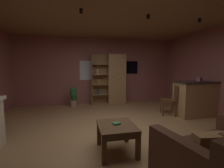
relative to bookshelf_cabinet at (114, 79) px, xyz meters
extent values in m
cube|color=#A37A4C|center=(-0.62, -2.85, -0.99)|extent=(6.32, 6.18, 0.02)
cube|color=#9E5B56|center=(-0.62, 0.27, 0.35)|extent=(6.44, 0.06, 2.65)
cube|color=#8E6B47|center=(-0.62, -2.85, 1.68)|extent=(6.32, 6.18, 0.02)
cube|color=white|center=(-1.02, 0.24, 0.36)|extent=(0.67, 0.01, 0.77)
cube|color=#A87F51|center=(0.09, -0.01, 0.01)|extent=(0.71, 0.38, 1.98)
cube|color=#A87F51|center=(-0.59, 0.17, 0.01)|extent=(0.66, 0.02, 1.98)
cube|color=#A87F51|center=(-0.91, -0.01, 0.01)|extent=(0.02, 0.38, 1.98)
sphere|color=black|center=(-0.09, -0.21, 0.11)|extent=(0.04, 0.04, 0.04)
cube|color=#A87F51|center=(-0.59, -0.01, -0.97)|extent=(0.66, 0.38, 0.02)
cube|color=#A87F51|center=(-0.59, -0.01, -0.58)|extent=(0.66, 0.38, 0.02)
cube|color=#A87F51|center=(-0.59, -0.01, -0.19)|extent=(0.66, 0.38, 0.02)
cube|color=#A87F51|center=(-0.59, -0.01, 0.21)|extent=(0.66, 0.38, 0.02)
cube|color=#A87F51|center=(-0.59, -0.01, 0.60)|extent=(0.66, 0.38, 0.02)
cube|color=beige|center=(-0.70, -0.06, 0.32)|extent=(0.04, 0.23, 0.20)
cube|color=gold|center=(-0.64, -0.06, -0.09)|extent=(0.04, 0.23, 0.18)
cube|color=#2D4C8C|center=(-0.63, -0.06, -0.47)|extent=(0.05, 0.23, 0.20)
sphere|color=beige|center=(-0.62, -0.01, -0.53)|extent=(0.10, 0.10, 0.10)
cube|color=#A87F51|center=(2.08, -2.11, -0.48)|extent=(1.31, 0.59, 1.00)
cube|color=#2D2826|center=(2.08, -2.11, 0.04)|extent=(1.37, 0.65, 0.04)
cube|color=#995972|center=(2.15, -2.07, 0.12)|extent=(0.15, 0.15, 0.11)
cube|color=#4C2D1E|center=(0.31, -4.50, -0.77)|extent=(1.62, 1.19, 0.42)
cube|color=olive|center=(0.00, -4.67, -0.41)|extent=(0.45, 0.20, 0.34)
cube|color=olive|center=(0.18, -4.60, -0.45)|extent=(0.45, 0.22, 0.32)
cube|color=brown|center=(-0.78, -3.54, -0.53)|extent=(0.61, 0.67, 0.05)
cube|color=brown|center=(-0.78, -3.54, -0.60)|extent=(0.55, 0.61, 0.08)
cube|color=brown|center=(-1.05, -3.84, -0.77)|extent=(0.07, 0.07, 0.42)
cube|color=brown|center=(-0.51, -3.84, -0.77)|extent=(0.07, 0.07, 0.42)
cube|color=brown|center=(-1.05, -3.24, -0.77)|extent=(0.07, 0.07, 0.42)
cube|color=brown|center=(-0.51, -3.24, -0.77)|extent=(0.07, 0.07, 0.42)
cube|color=#387247|center=(-0.78, -3.52, -0.49)|extent=(0.14, 0.13, 0.03)
cube|color=brown|center=(1.26, -1.87, -0.52)|extent=(0.53, 0.53, 0.04)
cube|color=brown|center=(1.44, -1.93, -0.28)|extent=(0.17, 0.39, 0.44)
cylinder|color=brown|center=(1.15, -1.64, -0.75)|extent=(0.04, 0.04, 0.46)
cylinder|color=brown|center=(1.03, -1.98, -0.75)|extent=(0.04, 0.04, 0.46)
cylinder|color=brown|center=(1.49, -1.75, -0.75)|extent=(0.04, 0.04, 0.46)
cylinder|color=brown|center=(1.37, -2.09, -0.75)|extent=(0.04, 0.04, 0.46)
cylinder|color=#9E896B|center=(-1.62, -0.25, -0.85)|extent=(0.25, 0.25, 0.25)
sphere|color=#235B2D|center=(-1.59, -0.23, -0.63)|extent=(0.24, 0.24, 0.24)
sphere|color=#235B2D|center=(-1.62, -0.27, -0.50)|extent=(0.25, 0.25, 0.25)
sphere|color=#235B2D|center=(-1.62, -0.25, -0.36)|extent=(0.25, 0.25, 0.25)
cube|color=black|center=(0.60, 0.21, 0.49)|extent=(0.93, 0.05, 0.53)
cube|color=black|center=(0.60, 0.19, 0.49)|extent=(0.89, 0.01, 0.49)
cylinder|color=black|center=(-1.31, -2.65, 1.60)|extent=(0.07, 0.07, 0.09)
cylinder|color=black|center=(0.17, -2.63, 1.60)|extent=(0.07, 0.07, 0.09)
cylinder|color=black|center=(1.51, -2.66, 1.60)|extent=(0.07, 0.07, 0.09)
camera|label=1|loc=(-1.38, -5.92, 0.43)|focal=24.16mm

